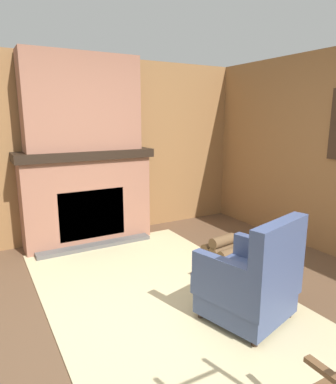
% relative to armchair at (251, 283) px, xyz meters
% --- Properties ---
extents(ground_plane, '(14.00, 14.00, 0.00)m').
position_rel_armchair_xyz_m(ground_plane, '(-0.26, -0.62, -0.34)').
color(ground_plane, brown).
extents(wood_panel_wall_left, '(0.06, 5.55, 2.48)m').
position_rel_armchair_xyz_m(wood_panel_wall_left, '(-2.77, -0.62, 0.90)').
color(wood_panel_wall_left, olive).
rests_on(wood_panel_wall_left, ground).
extents(fireplace_hearth, '(0.65, 1.77, 1.26)m').
position_rel_armchair_xyz_m(fireplace_hearth, '(-2.51, -0.62, 0.28)').
color(fireplace_hearth, '#93604C').
rests_on(fireplace_hearth, ground).
extents(chimney_breast, '(0.38, 1.47, 1.20)m').
position_rel_armchair_xyz_m(chimney_breast, '(-2.52, -0.62, 1.52)').
color(chimney_breast, '#93604C').
rests_on(chimney_breast, fireplace_hearth).
extents(area_rug, '(3.93, 2.07, 0.01)m').
position_rel_armchair_xyz_m(area_rug, '(-0.43, -0.46, -0.34)').
color(area_rug, '#C6B789').
rests_on(area_rug, ground).
extents(armchair, '(0.81, 0.82, 0.93)m').
position_rel_armchair_xyz_m(armchair, '(0.00, 0.00, 0.00)').
color(armchair, '#3D4C75').
rests_on(armchair, ground).
extents(firewood_stack, '(0.47, 0.40, 0.26)m').
position_rel_armchair_xyz_m(firewood_stack, '(-1.21, 0.67, -0.24)').
color(firewood_stack, brown).
rests_on(firewood_stack, ground).
extents(oil_lamp_vase, '(0.10, 0.10, 0.31)m').
position_rel_armchair_xyz_m(oil_lamp_vase, '(-2.57, -1.20, 1.03)').
color(oil_lamp_vase, silver).
rests_on(oil_lamp_vase, fireplace_hearth).
extents(storage_case, '(0.18, 0.23, 0.14)m').
position_rel_armchair_xyz_m(storage_case, '(-2.57, -0.12, 0.99)').
color(storage_case, brown).
rests_on(storage_case, fireplace_hearth).
extents(decorative_plate_on_mantel, '(0.06, 0.24, 0.24)m').
position_rel_armchair_xyz_m(decorative_plate_on_mantel, '(-2.59, -0.50, 1.03)').
color(decorative_plate_on_mantel, red).
rests_on(decorative_plate_on_mantel, fireplace_hearth).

